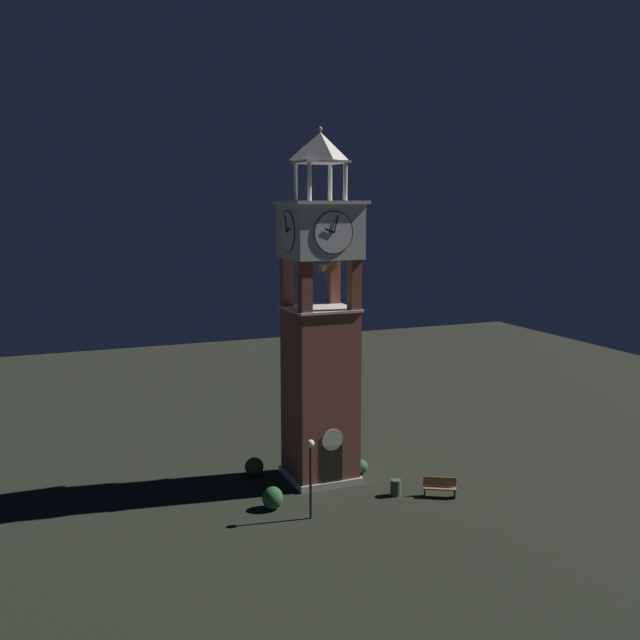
{
  "coord_description": "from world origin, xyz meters",
  "views": [
    {
      "loc": [
        -14.16,
        -34.33,
        14.18
      ],
      "look_at": [
        0.0,
        0.0,
        8.36
      ],
      "focal_mm": 41.81,
      "sensor_mm": 36.0,
      "label": 1
    }
  ],
  "objects_px": {
    "park_bench": "(440,487)",
    "trash_bin": "(396,488)",
    "clock_tower": "(320,340)",
    "lamp_post": "(311,464)"
  },
  "relations": [
    {
      "from": "park_bench",
      "to": "trash_bin",
      "type": "bearing_deg",
      "value": 153.96
    },
    {
      "from": "clock_tower",
      "to": "trash_bin",
      "type": "distance_m",
      "value": 8.23
    },
    {
      "from": "clock_tower",
      "to": "trash_bin",
      "type": "relative_size",
      "value": 22.35
    },
    {
      "from": "park_bench",
      "to": "trash_bin",
      "type": "xyz_separation_m",
      "value": [
        -1.92,
        0.94,
        -0.08
      ]
    },
    {
      "from": "park_bench",
      "to": "trash_bin",
      "type": "relative_size",
      "value": 2.01
    },
    {
      "from": "lamp_post",
      "to": "park_bench",
      "type": "bearing_deg",
      "value": -0.18
    },
    {
      "from": "clock_tower",
      "to": "trash_bin",
      "type": "height_order",
      "value": "clock_tower"
    },
    {
      "from": "lamp_post",
      "to": "trash_bin",
      "type": "bearing_deg",
      "value": 10.7
    },
    {
      "from": "park_bench",
      "to": "clock_tower",
      "type": "bearing_deg",
      "value": 134.61
    },
    {
      "from": "lamp_post",
      "to": "trash_bin",
      "type": "distance_m",
      "value": 5.41
    }
  ]
}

